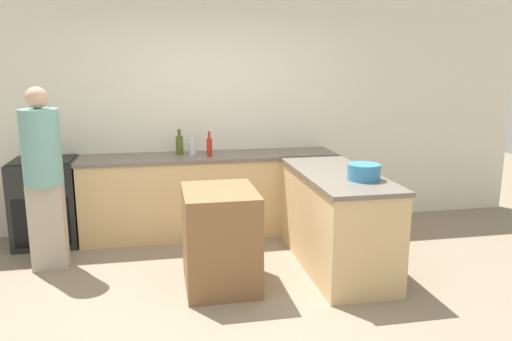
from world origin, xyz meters
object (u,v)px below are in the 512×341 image
object	(u,v)px
mixing_bowl	(364,172)
olive_oil_bottle	(179,145)
range_oven	(47,202)
person_by_range	(43,173)
vinegar_bottle_clear	(193,148)
hot_sauce_bottle	(209,146)
island_table	(220,238)

from	to	relation	value
mixing_bowl	olive_oil_bottle	xyz separation A→B (m)	(-1.54, 1.58, 0.04)
range_oven	person_by_range	xyz separation A→B (m)	(0.15, -0.72, 0.47)
mixing_bowl	person_by_range	world-z (taller)	person_by_range
olive_oil_bottle	vinegar_bottle_clear	distance (m)	0.16
vinegar_bottle_clear	person_by_range	distance (m)	1.61
person_by_range	olive_oil_bottle	bearing A→B (deg)	31.90
person_by_range	hot_sauce_bottle	bearing A→B (deg)	21.80
island_table	vinegar_bottle_clear	distance (m)	1.53
island_table	vinegar_bottle_clear	world-z (taller)	vinegar_bottle_clear
range_oven	hot_sauce_bottle	distance (m)	1.85
vinegar_bottle_clear	island_table	bearing A→B (deg)	-84.86
hot_sauce_bottle	olive_oil_bottle	bearing A→B (deg)	153.75
range_oven	person_by_range	world-z (taller)	person_by_range
hot_sauce_bottle	island_table	bearing A→B (deg)	-92.30
island_table	person_by_range	world-z (taller)	person_by_range
mixing_bowl	vinegar_bottle_clear	xyz separation A→B (m)	(-1.40, 1.52, 0.01)
mixing_bowl	olive_oil_bottle	bearing A→B (deg)	134.12
range_oven	vinegar_bottle_clear	distance (m)	1.67
mixing_bowl	vinegar_bottle_clear	bearing A→B (deg)	132.60
vinegar_bottle_clear	hot_sauce_bottle	bearing A→B (deg)	-27.02
range_oven	hot_sauce_bottle	world-z (taller)	hot_sauce_bottle
range_oven	person_by_range	distance (m)	0.88
olive_oil_bottle	island_table	bearing A→B (deg)	-79.77
island_table	hot_sauce_bottle	size ratio (longest dim) A/B	3.17
range_oven	olive_oil_bottle	world-z (taller)	olive_oil_bottle
range_oven	hot_sauce_bottle	bearing A→B (deg)	-2.53
range_oven	island_table	xyz separation A→B (m)	(1.71, -1.40, -0.03)
olive_oil_bottle	person_by_range	world-z (taller)	person_by_range
hot_sauce_bottle	mixing_bowl	bearing A→B (deg)	-49.56
range_oven	olive_oil_bottle	size ratio (longest dim) A/B	3.26
island_table	person_by_range	xyz separation A→B (m)	(-1.56, 0.68, 0.50)
person_by_range	mixing_bowl	bearing A→B (deg)	-15.48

